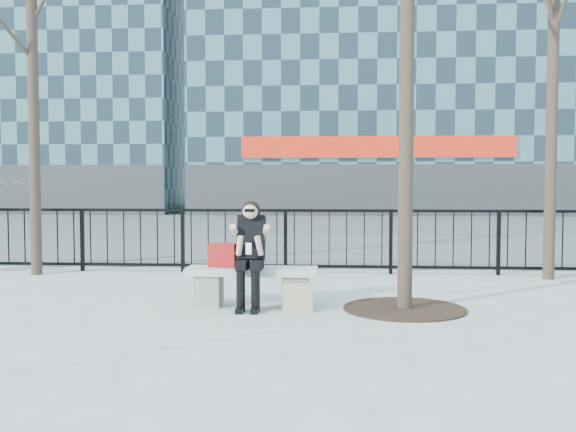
{
  "coord_description": "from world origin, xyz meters",
  "views": [
    {
      "loc": [
        1.03,
        -7.98,
        1.56
      ],
      "look_at": [
        0.4,
        0.8,
        1.1
      ],
      "focal_mm": 40.0,
      "sensor_mm": 36.0,
      "label": 1
    }
  ],
  "objects": [
    {
      "name": "ground",
      "position": [
        0.0,
        0.0,
        0.0
      ],
      "size": [
        120.0,
        120.0,
        0.0
      ],
      "primitive_type": "plane",
      "color": "gray",
      "rests_on": "ground"
    },
    {
      "name": "street_surface",
      "position": [
        0.0,
        15.0,
        0.0
      ],
      "size": [
        60.0,
        23.0,
        0.01
      ],
      "primitive_type": "cube",
      "color": "#474747",
      "rests_on": "ground"
    },
    {
      "name": "handbag",
      "position": [
        -0.37,
        0.02,
        0.64
      ],
      "size": [
        0.39,
        0.24,
        0.3
      ],
      "primitive_type": "cube",
      "rotation": [
        0.0,
        0.0,
        -0.21
      ],
      "color": "maroon",
      "rests_on": "bench_main"
    },
    {
      "name": "shopping_bag",
      "position": [
        0.6,
        -0.31,
        0.17
      ],
      "size": [
        0.37,
        0.17,
        0.34
      ],
      "primitive_type": "cube",
      "rotation": [
        0.0,
        0.0,
        0.1
      ],
      "color": "beige",
      "rests_on": "ground"
    },
    {
      "name": "building_left",
      "position": [
        -15.0,
        27.0,
        11.3
      ],
      "size": [
        16.2,
        10.2,
        22.6
      ],
      "color": "slate",
      "rests_on": "ground"
    },
    {
      "name": "tree_grate",
      "position": [
        1.9,
        -0.1,
        0.01
      ],
      "size": [
        1.5,
        1.5,
        0.02
      ],
      "primitive_type": "cylinder",
      "color": "black",
      "rests_on": "ground"
    },
    {
      "name": "railing",
      "position": [
        0.0,
        3.0,
        0.55
      ],
      "size": [
        14.0,
        0.06,
        1.1
      ],
      "color": "black",
      "rests_on": "ground"
    },
    {
      "name": "bench_main",
      "position": [
        0.0,
        0.0,
        0.3
      ],
      "size": [
        1.65,
        0.46,
        0.49
      ],
      "color": "slate",
      "rests_on": "ground"
    },
    {
      "name": "seated_woman",
      "position": [
        0.0,
        -0.16,
        0.67
      ],
      "size": [
        0.5,
        0.64,
        1.34
      ],
      "color": "black",
      "rests_on": "ground"
    }
  ]
}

